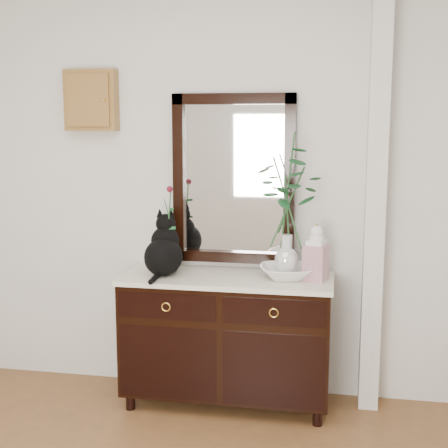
% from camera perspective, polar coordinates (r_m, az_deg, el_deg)
% --- Properties ---
extents(wall_back, '(3.60, 0.04, 2.70)m').
position_cam_1_polar(wall_back, '(4.10, -0.48, 2.89)').
color(wall_back, silver).
rests_on(wall_back, ground).
extents(pilaster, '(0.12, 0.20, 2.70)m').
position_cam_1_polar(pilaster, '(3.96, 13.67, 2.38)').
color(pilaster, silver).
rests_on(pilaster, ground).
extents(sideboard, '(1.33, 0.52, 0.82)m').
position_cam_1_polar(sideboard, '(4.04, 0.26, -9.98)').
color(sideboard, black).
rests_on(sideboard, ground).
extents(wall_mirror, '(0.80, 0.06, 1.10)m').
position_cam_1_polar(wall_mirror, '(4.06, 0.87, 4.10)').
color(wall_mirror, black).
rests_on(wall_mirror, wall_back).
extents(key_cabinet, '(0.35, 0.10, 0.40)m').
position_cam_1_polar(key_cabinet, '(4.29, -12.04, 11.00)').
color(key_cabinet, brown).
rests_on(key_cabinet, wall_back).
extents(cat, '(0.29, 0.35, 0.39)m').
position_cam_1_polar(cat, '(3.95, -5.58, -1.88)').
color(cat, black).
rests_on(cat, sideboard).
extents(lotus_bowl, '(0.39, 0.39, 0.08)m').
position_cam_1_polar(lotus_bowl, '(3.89, 5.71, -4.40)').
color(lotus_bowl, white).
rests_on(lotus_bowl, sideboard).
extents(vase_branches, '(0.45, 0.45, 0.89)m').
position_cam_1_polar(vase_branches, '(3.81, 5.82, 1.85)').
color(vase_branches, silver).
rests_on(vase_branches, lotus_bowl).
extents(bud_vase_rose, '(0.08, 0.08, 0.57)m').
position_cam_1_polar(bud_vase_rose, '(3.96, -5.07, -0.49)').
color(bud_vase_rose, '#255B33').
rests_on(bud_vase_rose, sideboard).
extents(ginger_jar, '(0.16, 0.16, 0.35)m').
position_cam_1_polar(ginger_jar, '(3.84, 8.41, -2.56)').
color(ginger_jar, silver).
rests_on(ginger_jar, sideboard).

